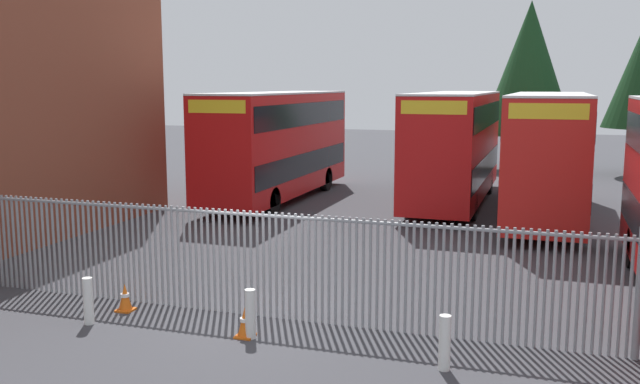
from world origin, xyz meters
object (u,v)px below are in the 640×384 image
(double_decker_bus_behind_fence_left, at_px, (548,151))
(bollard_near_left, at_px, (88,301))
(traffic_cone_by_gate, at_px, (245,322))
(traffic_cone_mid_forecourt, at_px, (125,298))
(bollard_center_front, at_px, (250,314))
(bollard_near_right, at_px, (445,343))
(double_decker_bus_behind_fence_right, at_px, (278,141))
(double_decker_bus_far_back, at_px, (455,143))

(double_decker_bus_behind_fence_left, distance_m, bollard_near_left, 16.89)
(traffic_cone_by_gate, height_order, traffic_cone_mid_forecourt, same)
(bollard_center_front, xyz_separation_m, bollard_near_right, (3.68, -0.30, 0.00))
(bollard_center_front, height_order, bollard_near_right, same)
(double_decker_bus_behind_fence_right, bearing_deg, double_decker_bus_behind_fence_left, -3.92)
(double_decker_bus_far_back, height_order, bollard_center_front, double_decker_bus_far_back)
(double_decker_bus_far_back, distance_m, bollard_center_front, 16.50)
(double_decker_bus_behind_fence_right, relative_size, traffic_cone_by_gate, 18.32)
(double_decker_bus_far_back, xyz_separation_m, traffic_cone_mid_forecourt, (-4.71, -15.69, -2.13))
(double_decker_bus_behind_fence_left, relative_size, bollard_near_right, 11.38)
(double_decker_bus_behind_fence_right, distance_m, double_decker_bus_far_back, 7.16)
(traffic_cone_mid_forecourt, bearing_deg, bollard_center_front, -10.98)
(bollard_near_right, height_order, traffic_cone_mid_forecourt, bollard_near_right)
(bollard_near_left, bearing_deg, double_decker_bus_behind_fence_left, 59.77)
(double_decker_bus_far_back, bearing_deg, bollard_near_right, -82.69)
(traffic_cone_by_gate, bearing_deg, bollard_center_front, -10.34)
(double_decker_bus_behind_fence_left, bearing_deg, double_decker_bus_behind_fence_right, 176.08)
(bollard_near_left, relative_size, traffic_cone_by_gate, 1.61)
(bollard_near_right, bearing_deg, double_decker_bus_behind_fence_left, 84.52)
(bollard_center_front, bearing_deg, double_decker_bus_far_back, 84.58)
(double_decker_bus_behind_fence_right, xyz_separation_m, traffic_cone_by_gate, (5.35, -14.88, -2.13))
(double_decker_bus_far_back, xyz_separation_m, bollard_near_left, (-4.93, -16.62, -1.95))
(traffic_cone_by_gate, bearing_deg, bollard_near_left, -174.11)
(traffic_cone_by_gate, xyz_separation_m, traffic_cone_mid_forecourt, (-3.04, 0.59, 0.00))
(traffic_cone_by_gate, bearing_deg, double_decker_bus_far_back, 84.14)
(double_decker_bus_behind_fence_right, relative_size, bollard_near_right, 11.38)
(bollard_center_front, height_order, traffic_cone_by_gate, bollard_center_front)
(double_decker_bus_far_back, height_order, traffic_cone_mid_forecourt, double_decker_bus_far_back)
(double_decker_bus_behind_fence_right, distance_m, bollard_near_left, 15.49)
(traffic_cone_mid_forecourt, bearing_deg, double_decker_bus_behind_fence_right, 99.18)
(double_decker_bus_far_back, distance_m, bollard_near_left, 17.45)
(double_decker_bus_behind_fence_left, distance_m, traffic_cone_mid_forecourt, 16.01)
(bollard_near_left, height_order, traffic_cone_by_gate, bollard_near_left)
(bollard_near_left, bearing_deg, double_decker_bus_behind_fence_right, 97.84)
(double_decker_bus_behind_fence_right, height_order, traffic_cone_mid_forecourt, double_decker_bus_behind_fence_right)
(double_decker_bus_far_back, bearing_deg, bollard_center_front, -95.42)
(double_decker_bus_behind_fence_left, distance_m, traffic_cone_by_gate, 15.23)
(double_decker_bus_behind_fence_left, height_order, traffic_cone_by_gate, double_decker_bus_behind_fence_left)
(bollard_center_front, relative_size, traffic_cone_by_gate, 1.61)
(double_decker_bus_behind_fence_right, bearing_deg, bollard_near_right, -58.96)
(double_decker_bus_far_back, bearing_deg, double_decker_bus_behind_fence_right, -168.71)
(bollard_near_right, relative_size, traffic_cone_by_gate, 1.61)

